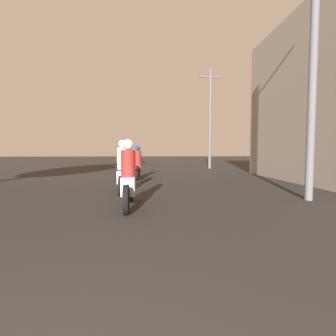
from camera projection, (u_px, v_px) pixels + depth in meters
motorcycle_silver at (129, 180)px, 5.92m from camera, size 0.60×1.96×1.55m
motorcycle_white at (123, 171)px, 8.15m from camera, size 0.60×1.94×1.63m
motorcycle_red at (138, 166)px, 12.13m from camera, size 0.60×2.08×1.53m
motorcycle_blue at (123, 162)px, 16.42m from camera, size 0.60×1.96×1.53m
motorcycle_yellow at (119, 159)px, 20.63m from camera, size 0.60×2.00×1.56m
motorcycle_green at (136, 158)px, 23.99m from camera, size 0.60×2.05×1.64m
utility_pole_near at (314, 50)px, 6.61m from camera, size 1.60×0.20×7.36m
utility_pole_far at (210, 117)px, 18.91m from camera, size 1.60×0.20×7.06m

